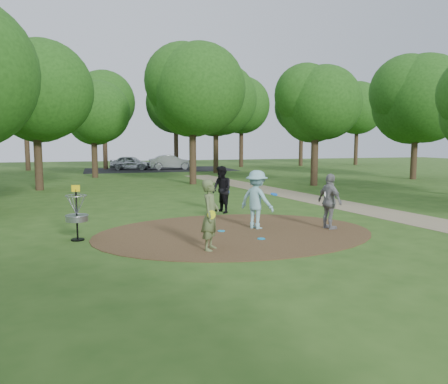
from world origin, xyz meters
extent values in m
plane|color=#2D5119|center=(0.00, 0.00, 0.00)|extent=(100.00, 100.00, 0.00)
cylinder|color=#47301C|center=(0.00, 0.00, 0.01)|extent=(8.40, 8.40, 0.02)
cube|color=#8C7A5B|center=(6.50, 2.00, 0.01)|extent=(7.55, 39.89, 0.01)
cube|color=black|center=(2.00, 30.00, 0.00)|extent=(14.00, 8.00, 0.01)
imported|color=#5C6C3E|center=(-1.24, -1.81, 0.90)|extent=(0.70, 0.78, 1.79)
cylinder|color=yellow|center=(-1.27, -2.04, 0.95)|extent=(0.22, 0.10, 0.22)
imported|color=#88C3CB|center=(0.83, 0.41, 0.92)|extent=(1.23, 1.37, 1.84)
cylinder|color=blue|center=(1.41, 0.41, 1.07)|extent=(0.29, 0.29, 0.08)
imported|color=black|center=(0.62, 3.63, 0.90)|extent=(0.89, 1.02, 1.80)
cylinder|color=#0C2BCE|center=(0.84, 3.67, 0.80)|extent=(0.23, 0.09, 0.22)
imported|color=gray|center=(2.97, -0.32, 0.87)|extent=(0.60, 1.08, 1.74)
cylinder|color=silver|center=(2.88, -0.34, 1.11)|extent=(0.23, 0.13, 0.22)
cylinder|color=#1BA2DA|center=(-0.36, 0.25, 0.03)|extent=(0.22, 0.22, 0.02)
cylinder|color=#0C95D8|center=(0.41, -1.08, 0.03)|extent=(0.22, 0.22, 0.02)
imported|color=#B7BBBF|center=(-0.68, 30.39, 0.67)|extent=(4.24, 2.94, 1.34)
imported|color=#ADAEB5|center=(3.08, 29.64, 0.71)|extent=(4.36, 1.75, 1.41)
cylinder|color=black|center=(-4.50, 0.30, 0.68)|extent=(0.05, 0.05, 1.35)
cylinder|color=black|center=(-4.50, 0.30, 0.02)|extent=(0.36, 0.36, 0.04)
cylinder|color=gray|center=(-4.50, 0.30, 0.62)|extent=(0.60, 0.60, 0.16)
torus|color=gray|center=(-4.50, 0.30, 0.70)|extent=(0.63, 0.63, 0.03)
torus|color=gray|center=(-4.50, 0.30, 1.25)|extent=(0.58, 0.58, 0.02)
cube|color=yellow|center=(-4.50, 0.30, 1.45)|extent=(0.22, 0.02, 0.18)
cylinder|color=#332316|center=(-7.00, 14.00, 1.90)|extent=(0.44, 0.44, 3.80)
sphere|color=#1D4612|center=(-7.00, 14.00, 5.29)|extent=(5.44, 5.44, 5.44)
cylinder|color=#332316|center=(2.00, 15.00, 2.09)|extent=(0.44, 0.44, 4.18)
sphere|color=#1D4612|center=(2.00, 15.00, 5.76)|extent=(5.73, 5.73, 5.73)
cylinder|color=#332316|center=(9.00, 12.00, 1.80)|extent=(0.44, 0.44, 3.61)
sphere|color=#1D4612|center=(9.00, 12.00, 4.84)|extent=(4.49, 4.49, 4.49)
cylinder|color=#332316|center=(-4.00, 22.00, 1.71)|extent=(0.44, 0.44, 3.42)
sphere|color=#1D4612|center=(-4.00, 22.00, 4.68)|extent=(4.60, 4.60, 4.60)
cylinder|color=#332316|center=(6.00, 24.00, 2.19)|extent=(0.44, 0.44, 4.37)
sphere|color=#1D4612|center=(6.00, 24.00, 6.03)|extent=(6.03, 6.03, 6.03)
cylinder|color=#332316|center=(18.00, 14.00, 1.90)|extent=(0.44, 0.44, 3.80)
sphere|color=#1D4612|center=(18.00, 14.00, 5.51)|extent=(6.21, 6.21, 6.21)
camera|label=1|loc=(-3.96, -12.22, 2.74)|focal=35.00mm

